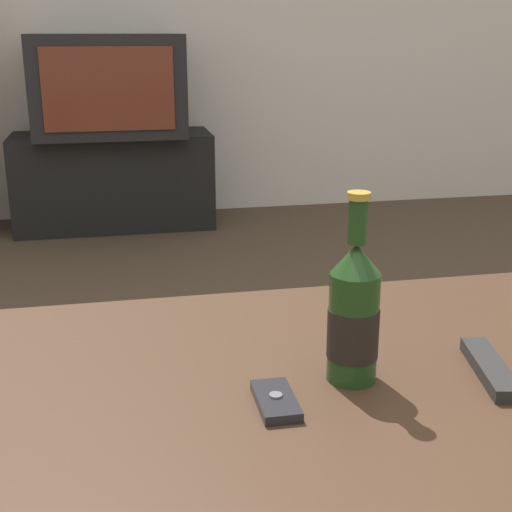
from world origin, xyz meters
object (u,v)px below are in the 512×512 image
at_px(tv_stand, 114,181).
at_px(television, 108,85).
at_px(beer_bottle, 354,315).
at_px(remote_control, 490,368).
at_px(cell_phone, 276,400).

height_order(tv_stand, television, television).
bearing_deg(beer_bottle, remote_control, -8.24).
distance_m(cell_phone, remote_control, 0.33).
bearing_deg(cell_phone, television, 94.48).
bearing_deg(television, cell_phone, -86.15).
relative_size(beer_bottle, cell_phone, 2.64).
xyz_separation_m(television, cell_phone, (0.19, -2.75, -0.23)).
bearing_deg(television, remote_control, -79.29).
xyz_separation_m(beer_bottle, cell_phone, (-0.13, -0.05, -0.09)).
bearing_deg(tv_stand, beer_bottle, -83.44).
bearing_deg(cell_phone, beer_bottle, 23.54).
relative_size(tv_stand, television, 1.38).
distance_m(beer_bottle, remote_control, 0.23).
relative_size(tv_stand, cell_phone, 9.20).
relative_size(television, remote_control, 3.86).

